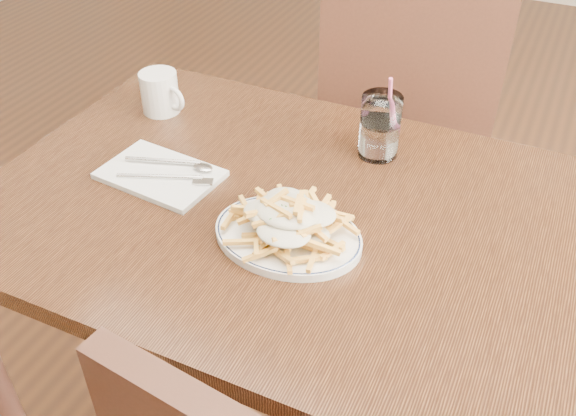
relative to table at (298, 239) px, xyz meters
The scene contains 8 objects.
table is the anchor object (origin of this frame).
chair_far 0.73m from the table, 88.88° to the left, with size 0.53×0.53×0.99m.
fries_plate 0.13m from the table, 76.54° to the right, with size 0.27×0.23×0.02m.
loaded_fries 0.16m from the table, 76.54° to the right, with size 0.26×0.24×0.07m.
napkin 0.30m from the table, behind, with size 0.23×0.15×0.01m, color silver.
cutlery 0.30m from the table, behind, with size 0.21×0.14×0.01m.
water_glass 0.28m from the table, 72.09° to the left, with size 0.08×0.08×0.18m.
coffee_mug 0.49m from the table, 155.35° to the left, with size 0.12×0.09×0.09m.
Camera 1 is at (0.38, -0.86, 1.48)m, focal length 40.00 mm.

